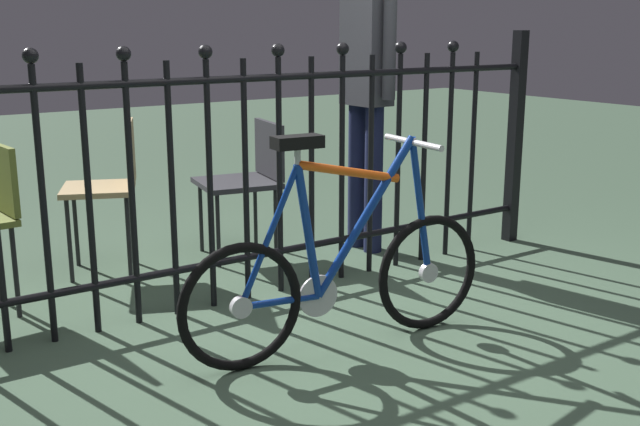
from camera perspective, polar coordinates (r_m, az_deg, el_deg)
The scene contains 6 objects.
ground_plane at distance 3.40m, azimuth 2.79°, elevation -9.78°, with size 20.00×20.00×0.00m, color #425C46.
iron_fence at distance 3.80m, azimuth -5.63°, elevation 3.22°, with size 3.74×0.07×1.32m.
bicycle at distance 3.27m, azimuth 1.51°, elevation -4.49°, with size 1.44×0.40×0.93m.
chair_tan at distance 4.40m, azimuth -15.05°, elevation 2.42°, with size 0.51×0.51×0.84m.
chair_charcoal at distance 4.61m, azimuth -5.23°, elevation 2.90°, with size 0.51×0.51×0.79m.
person_visitor at distance 4.64m, azimuth 3.45°, elevation 10.20°, with size 0.24×0.48×1.77m.
Camera 1 is at (-1.90, -2.47, 1.35)m, focal length 43.55 mm.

